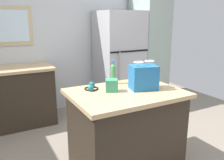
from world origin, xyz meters
name	(u,v)px	position (x,y,z in m)	size (l,w,h in m)	color
back_wall	(56,39)	(-0.01, 2.23, 1.26)	(5.00, 0.13, 2.52)	silver
kitchen_island	(125,130)	(0.09, 0.10, 0.44)	(1.12, 0.82, 0.88)	#33281E
refrigerator	(119,60)	(0.99, 1.80, 0.86)	(0.74, 0.75, 1.73)	#B7B7BC
tall_cabinet	(149,47)	(1.64, 1.80, 1.08)	(0.53, 0.67, 2.15)	#9EB2A8
shopping_bag	(144,77)	(0.28, 0.08, 1.00)	(0.31, 0.26, 0.30)	#236BAD
small_box	(112,85)	(-0.05, 0.16, 0.94)	(0.12, 0.11, 0.12)	#388E66
bottle	(113,74)	(0.11, 0.41, 0.99)	(0.06, 0.06, 0.26)	#4C9956
ear_defenders	(91,87)	(-0.19, 0.33, 0.90)	(0.20, 0.20, 0.06)	black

